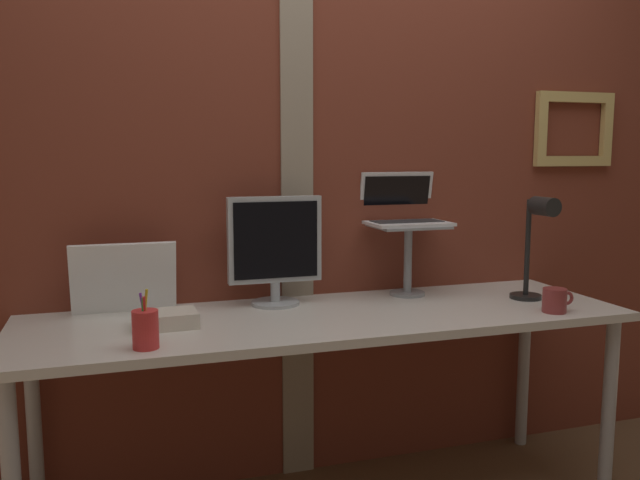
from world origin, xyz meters
The scene contains 10 objects.
brick_wall_back centered at (0.00, 0.40, 1.16)m, with size 3.73×0.16×2.32m.
desk centered at (-0.09, 0.02, 0.67)m, with size 2.12×0.64×0.74m.
monitor centered at (-0.23, 0.22, 0.96)m, with size 0.35×0.18×0.40m.
laptop_stand centered at (0.31, 0.22, 0.92)m, with size 0.28×0.22×0.28m.
laptop centered at (0.31, 0.28, 1.07)m, with size 0.32×0.25×0.20m.
whiteboard_panel centered at (-0.77, 0.25, 0.86)m, with size 0.36×0.02×0.26m, color white.
desk_lamp centered at (0.72, -0.03, 0.99)m, with size 0.12×0.20×0.40m.
pen_cup centered at (-0.72, -0.20, 0.79)m, with size 0.08×0.08×0.18m.
coffee_mug centered at (0.68, -0.20, 0.78)m, with size 0.12×0.08×0.09m.
paper_clutter_stack centered at (-0.65, 0.02, 0.76)m, with size 0.20×0.14×0.05m, color silver.
Camera 1 is at (-0.80, -2.08, 1.30)m, focal length 36.36 mm.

